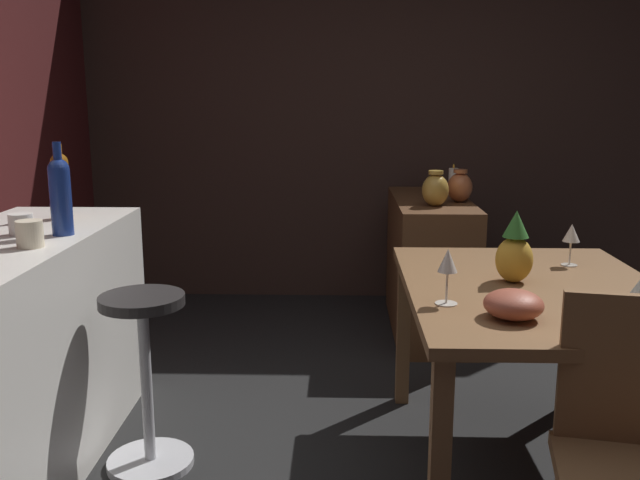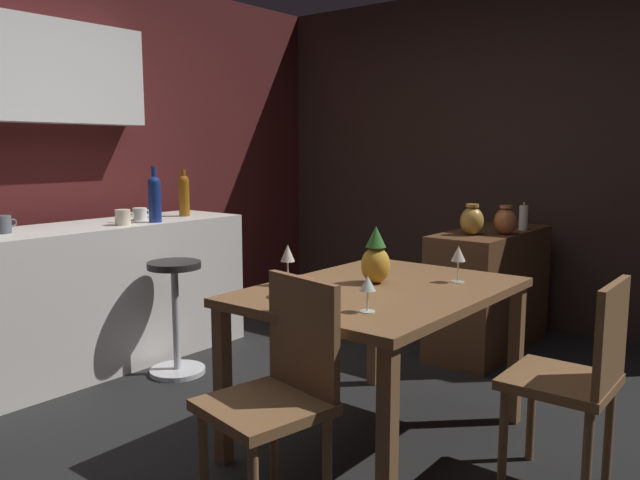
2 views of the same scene
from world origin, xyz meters
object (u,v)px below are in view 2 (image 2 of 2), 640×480
(sideboard_cabinet, at_px, (489,290))
(fruit_bowl, at_px, (298,286))
(cup_slate, at_px, (4,224))
(pillar_candle_tall, at_px, (523,218))
(wine_bottle_amber, at_px, (184,194))
(pineapple_centerpiece, at_px, (376,259))
(vase_copper, at_px, (505,221))
(cup_white, at_px, (140,214))
(wine_glass_left, at_px, (288,255))
(chair_by_doorway, at_px, (577,376))
(dining_table, at_px, (380,305))
(chair_near_window, at_px, (279,391))
(vase_brass, at_px, (472,221))
(wine_glass_right, at_px, (458,255))
(wine_bottle_cobalt, at_px, (155,197))
(wine_glass_center, at_px, (368,285))
(bar_stool, at_px, (176,314))
(cup_cream, at_px, (123,217))

(sideboard_cabinet, height_order, fruit_bowl, fruit_bowl)
(cup_slate, xyz_separation_m, pillar_candle_tall, (2.54, -1.99, -0.05))
(wine_bottle_amber, xyz_separation_m, cup_slate, (-1.21, 0.08, -0.11))
(pineapple_centerpiece, xyz_separation_m, vase_copper, (1.45, -0.04, 0.05))
(pineapple_centerpiece, bearing_deg, cup_white, 88.44)
(wine_glass_left, bearing_deg, chair_by_doorway, -74.81)
(dining_table, height_order, wine_glass_left, wine_glass_left)
(chair_near_window, bearing_deg, vase_brass, 6.76)
(wine_bottle_amber, height_order, cup_slate, wine_bottle_amber)
(wine_glass_right, distance_m, wine_bottle_cobalt, 2.03)
(dining_table, distance_m, wine_glass_center, 0.49)
(wine_bottle_amber, bearing_deg, bar_stool, -135.53)
(chair_by_doorway, height_order, pineapple_centerpiece, pineapple_centerpiece)
(chair_near_window, xyz_separation_m, wine_glass_center, (0.36, -0.14, 0.35))
(dining_table, height_order, chair_near_window, chair_near_window)
(sideboard_cabinet, distance_m, wine_glass_right, 1.45)
(wine_bottle_cobalt, bearing_deg, sideboard_cabinet, -46.75)
(sideboard_cabinet, height_order, wine_glass_right, wine_glass_right)
(vase_brass, xyz_separation_m, vase_copper, (0.15, -0.16, -0.00))
(wine_bottle_cobalt, relative_size, cup_cream, 2.78)
(wine_glass_right, distance_m, vase_copper, 1.21)
(bar_stool, xyz_separation_m, vase_brass, (1.37, -1.27, 0.54))
(chair_by_doorway, height_order, wine_glass_left, wine_glass_left)
(wine_bottle_cobalt, xyz_separation_m, cup_slate, (-0.86, 0.22, -0.11))
(vase_brass, height_order, vase_copper, vase_brass)
(wine_glass_left, height_order, cup_slate, cup_slate)
(fruit_bowl, relative_size, cup_cream, 1.46)
(bar_stool, relative_size, wine_bottle_cobalt, 1.95)
(vase_brass, bearing_deg, wine_bottle_amber, 117.08)
(cup_white, relative_size, vase_brass, 0.63)
(cup_white, bearing_deg, wine_glass_left, -102.12)
(pineapple_centerpiece, relative_size, fruit_bowl, 1.46)
(wine_bottle_cobalt, xyz_separation_m, cup_white, (-0.00, 0.16, -0.12))
(chair_by_doorway, xyz_separation_m, wine_glass_center, (-0.50, 0.65, 0.36))
(chair_by_doorway, bearing_deg, wine_glass_right, 70.71)
(cup_cream, bearing_deg, cup_white, 31.20)
(chair_by_doorway, xyz_separation_m, pineapple_centerpiece, (-0.04, 0.92, 0.37))
(chair_near_window, height_order, wine_glass_left, wine_glass_left)
(chair_by_doorway, relative_size, vase_copper, 4.60)
(fruit_bowl, height_order, pillar_candle_tall, pillar_candle_tall)
(chair_by_doorway, distance_m, fruit_bowl, 1.17)
(wine_bottle_amber, bearing_deg, wine_bottle_cobalt, -158.18)
(chair_near_window, height_order, wine_glass_right, wine_glass_right)
(cup_slate, relative_size, vase_copper, 0.62)
(fruit_bowl, height_order, cup_slate, cup_slate)
(wine_bottle_amber, bearing_deg, dining_table, -103.58)
(fruit_bowl, relative_size, vase_copper, 0.99)
(sideboard_cabinet, xyz_separation_m, wine_glass_center, (-2.04, -0.37, 0.44))
(dining_table, relative_size, wine_glass_left, 6.76)
(wine_glass_center, bearing_deg, wine_glass_left, 72.86)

